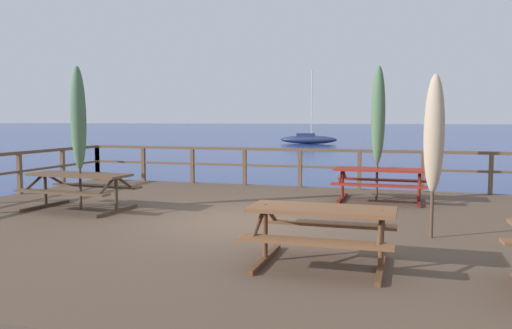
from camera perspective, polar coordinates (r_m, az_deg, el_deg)
ground_plane at (r=9.77m, az=-1.35°, el=-10.17°), size 600.00×600.00×0.00m
wooden_deck at (r=9.69m, az=-1.35°, el=-8.27°), size 13.43×10.46×0.67m
railing_waterside_far at (r=14.39m, az=4.94°, el=0.40°), size 13.23×0.10×1.09m
picnic_table_mid_right at (r=6.71m, az=7.30°, el=-6.52°), size 1.88×1.40×0.78m
picnic_table_back_right at (r=12.19m, az=13.66°, el=-1.39°), size 2.12×1.43×0.78m
picnic_table_back_left at (r=11.38m, az=-19.07°, el=-1.96°), size 2.26×1.53×0.78m
patio_umbrella_tall_mid_right at (r=12.15m, az=13.45°, el=5.32°), size 0.32×0.32×3.13m
patio_umbrella_tall_front at (r=11.35m, az=-19.18°, el=4.83°), size 0.32×0.32×3.01m
patio_umbrella_tall_mid_left at (r=8.57m, az=19.23°, el=3.18°), size 0.32×0.32×2.61m
sailboat_distant at (r=54.41m, az=5.85°, el=2.84°), size 6.07×1.95×7.72m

